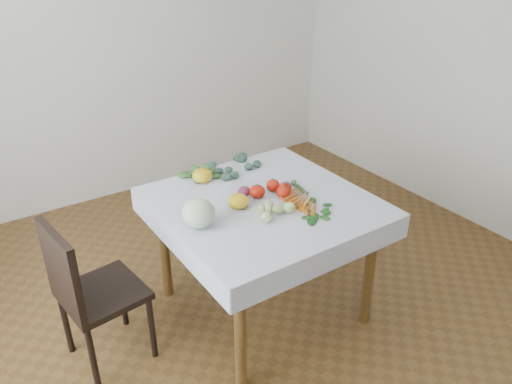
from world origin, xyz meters
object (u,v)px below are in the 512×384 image
Objects in this scene: carrot_bunch at (301,199)px; cabbage at (198,213)px; table at (264,216)px; heirloom_back at (202,175)px; chair at (86,288)px.

cabbage is at bearing 172.74° from carrot_bunch.
carrot_bunch is (0.17, -0.12, 0.12)m from table.
carrot_bunch is at bearing -34.27° from table.
cabbage reaches higher than heirloom_back.
cabbage reaches higher than chair.
chair is 2.85× the size of carrot_bunch.
chair is 1.23m from carrot_bunch.
chair is (-1.00, 0.13, -0.16)m from table.
carrot_bunch reaches higher than table.
cabbage reaches higher than table.
chair is 5.10× the size of cabbage.
table is 5.87× the size of cabbage.
chair is 0.68m from cabbage.
heirloom_back is at bearing 59.64° from cabbage.
carrot_bunch is (1.17, -0.25, 0.27)m from chair.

